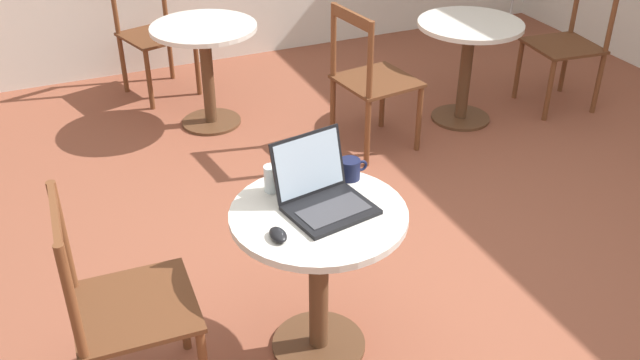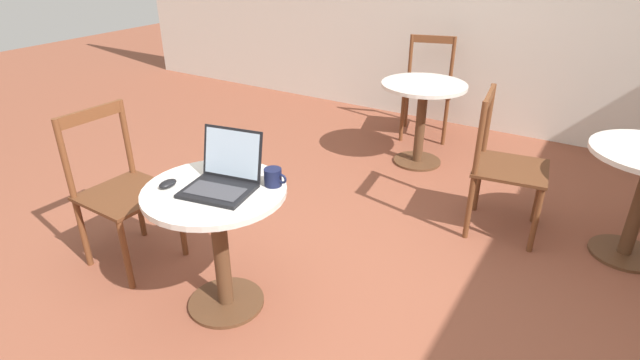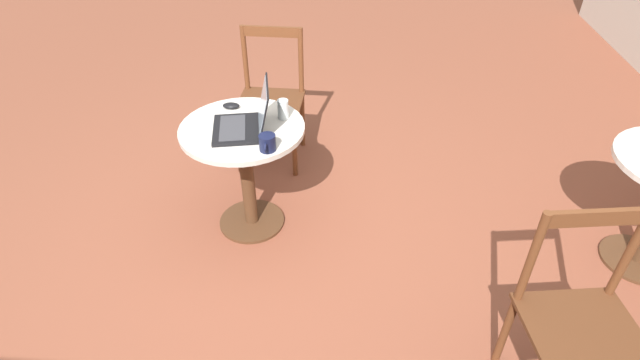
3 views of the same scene
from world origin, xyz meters
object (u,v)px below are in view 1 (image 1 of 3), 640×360
mouse (278,235)px  mug (350,169)px  chair_far_back (153,32)px  cafe_table_mid (468,49)px  chair_near_left (122,308)px  cafe_table_far (206,52)px  laptop (323,195)px  chair_mid_left (371,81)px  chair_mid_right (569,44)px  drinking_glass (272,179)px  cafe_table_near (319,250)px

mouse → mug: mug is taller
chair_far_back → mouse: 3.12m
cafe_table_mid → chair_near_left: bearing=-147.8°
cafe_table_far → laptop: (-0.14, -2.28, 0.24)m
chair_mid_left → laptop: laptop is taller
chair_mid_right → mug: (-2.39, -1.41, 0.29)m
chair_near_left → drinking_glass: (0.67, 0.19, 0.30)m
chair_mid_right → chair_near_left: bearing=-155.3°
chair_mid_left → laptop: 1.85m
chair_near_left → chair_mid_right: 3.74m
chair_mid_right → chair_far_back: same height
chair_mid_right → chair_far_back: 3.00m
chair_far_back → mouse: bearing=-93.2°
cafe_table_mid → chair_far_back: size_ratio=0.76×
cafe_table_far → mouse: mouse is taller
chair_near_left → cafe_table_mid: bearing=32.2°
mug → drinking_glass: (-0.33, 0.04, 0.01)m
chair_near_left → mouse: (0.58, -0.13, 0.26)m
cafe_table_near → chair_far_back: chair_far_back is taller
chair_mid_right → cafe_table_near: bearing=-148.7°
mug → laptop: bearing=-141.3°
cafe_table_far → mouse: size_ratio=7.07×
drinking_glass → mug: bearing=-6.5°
cafe_table_mid → drinking_glass: (-1.93, -1.45, 0.24)m
mug → drinking_glass: drinking_glass is taller
cafe_table_far → chair_mid_left: 1.14m
cafe_table_mid → mug: bearing=-137.0°
cafe_table_near → chair_mid_right: 3.06m
drinking_glass → cafe_table_near: bearing=-62.8°
chair_mid_left → drinking_glass: chair_mid_left is taller
chair_mid_left → chair_far_back: 1.79m
cafe_table_mid → cafe_table_far: (-1.64, 0.64, 0.00)m
laptop → cafe_table_mid: bearing=42.6°
chair_mid_right → cafe_table_mid: bearing=174.6°
chair_mid_left → chair_far_back: size_ratio=1.00×
cafe_table_near → laptop: size_ratio=1.91×
mouse → cafe_table_near: bearing=26.5°
laptop → mug: size_ratio=2.99×
cafe_table_mid → cafe_table_far: size_ratio=1.00×
cafe_table_far → chair_mid_right: bearing=-16.3°
cafe_table_near → drinking_glass: (-0.11, 0.22, 0.24)m
cafe_table_near → chair_near_left: 0.79m
cafe_table_mid → chair_mid_left: chair_mid_left is taller
chair_far_back → mouse: size_ratio=9.36×
chair_mid_left → mouse: (-1.24, -1.66, 0.26)m
cafe_table_mid → chair_near_left: (-2.60, -1.64, -0.06)m
cafe_table_near → chair_mid_left: chair_mid_left is taller
chair_mid_left → cafe_table_near: bearing=-123.5°
chair_far_back → laptop: laptop is taller
cafe_table_near → laptop: 0.24m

